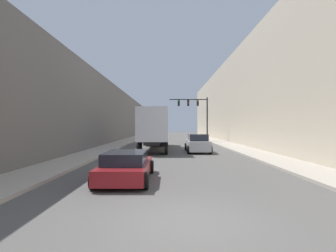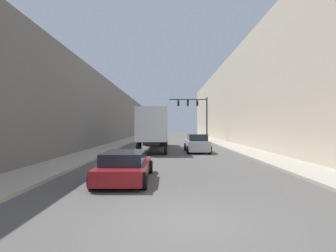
{
  "view_description": "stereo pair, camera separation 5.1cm",
  "coord_description": "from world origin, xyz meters",
  "px_view_note": "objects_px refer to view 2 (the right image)",
  "views": [
    {
      "loc": [
        -0.47,
        -6.42,
        2.35
      ],
      "look_at": [
        -0.53,
        14.81,
        2.35
      ],
      "focal_mm": 28.0,
      "sensor_mm": 36.0,
      "label": 1
    },
    {
      "loc": [
        -0.42,
        -6.42,
        2.35
      ],
      "look_at": [
        -0.53,
        14.81,
        2.35
      ],
      "focal_mm": 28.0,
      "sensor_mm": 36.0,
      "label": 2
    }
  ],
  "objects_px": {
    "sedan_car": "(127,166)",
    "traffic_signal_gantry": "(198,110)",
    "suv_car": "(198,143)",
    "semi_truck": "(156,128)"
  },
  "relations": [
    {
      "from": "suv_car",
      "to": "traffic_signal_gantry",
      "type": "relative_size",
      "value": 0.7
    },
    {
      "from": "sedan_car",
      "to": "suv_car",
      "type": "distance_m",
      "value": 13.06
    },
    {
      "from": "sedan_car",
      "to": "suv_car",
      "type": "bearing_deg",
      "value": 70.05
    },
    {
      "from": "semi_truck",
      "to": "sedan_car",
      "type": "xyz_separation_m",
      "value": [
        -0.52,
        -15.21,
        -1.58
      ]
    },
    {
      "from": "suv_car",
      "to": "sedan_car",
      "type": "bearing_deg",
      "value": -109.95
    },
    {
      "from": "sedan_car",
      "to": "traffic_signal_gantry",
      "type": "height_order",
      "value": "traffic_signal_gantry"
    },
    {
      "from": "semi_truck",
      "to": "traffic_signal_gantry",
      "type": "distance_m",
      "value": 13.62
    },
    {
      "from": "sedan_car",
      "to": "suv_car",
      "type": "relative_size",
      "value": 1.0
    },
    {
      "from": "semi_truck",
      "to": "sedan_car",
      "type": "relative_size",
      "value": 2.72
    },
    {
      "from": "semi_truck",
      "to": "suv_car",
      "type": "xyz_separation_m",
      "value": [
        3.94,
        -2.93,
        -1.41
      ]
    }
  ]
}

